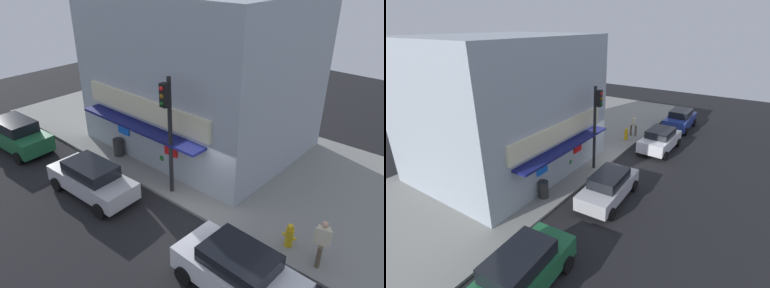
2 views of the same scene
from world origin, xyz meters
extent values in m
plane|color=black|center=(0.00, 0.00, 0.00)|extent=(49.00, 49.00, 0.00)
cube|color=gray|center=(0.00, 5.04, 0.07)|extent=(32.67, 10.07, 0.13)
cube|color=#9EA8B2|center=(-3.96, 5.26, 4.09)|extent=(10.41, 7.87, 7.91)
cube|color=beige|center=(-3.96, 1.25, 3.18)|extent=(7.91, 0.16, 1.00)
cube|color=navy|center=(-3.96, 0.90, 2.38)|extent=(7.49, 0.90, 0.12)
cube|color=blue|center=(-5.64, 1.27, 1.63)|extent=(0.80, 0.08, 0.58)
cube|color=red|center=(-2.28, 1.27, 1.61)|extent=(0.75, 0.08, 0.55)
cylinder|color=black|center=(-1.54, 0.53, 2.73)|extent=(0.18, 0.18, 5.19)
cube|color=black|center=(-1.54, 0.28, 4.65)|extent=(0.32, 0.28, 0.95)
sphere|color=red|center=(-1.54, 0.13, 4.95)|extent=(0.18, 0.18, 0.18)
sphere|color=brown|center=(-1.54, 0.13, 4.65)|extent=(0.18, 0.18, 0.18)
sphere|color=#0F4C19|center=(-1.54, 0.13, 4.35)|extent=(0.18, 0.18, 0.18)
cylinder|color=gold|center=(4.01, 0.85, 0.51)|extent=(0.28, 0.28, 0.74)
sphere|color=gold|center=(4.01, 0.85, 0.96)|extent=(0.24, 0.24, 0.24)
cylinder|color=gold|center=(3.81, 0.85, 0.54)|extent=(0.12, 0.10, 0.10)
cylinder|color=gold|center=(4.21, 0.85, 0.54)|extent=(0.12, 0.10, 0.10)
cylinder|color=#2D2D2D|center=(-5.89, 1.03, 0.60)|extent=(0.52, 0.52, 0.92)
cylinder|color=brown|center=(5.23, 0.56, 0.57)|extent=(0.20, 0.20, 0.87)
cylinder|color=brown|center=(5.12, 0.92, 0.57)|extent=(0.20, 0.20, 0.87)
cube|color=beige|center=(5.18, 0.74, 1.32)|extent=(0.45, 0.35, 0.64)
sphere|color=tan|center=(5.18, 0.74, 1.78)|extent=(0.22, 0.22, 0.22)
cylinder|color=beige|center=(5.38, 0.80, 1.29)|extent=(0.13, 0.13, 0.58)
cylinder|color=beige|center=(4.97, 0.68, 1.29)|extent=(0.13, 0.13, 0.58)
cylinder|color=gray|center=(-2.97, 1.68, 0.36)|extent=(0.47, 0.47, 0.44)
sphere|color=#1E6628|center=(-2.97, 1.68, 0.91)|extent=(0.77, 0.77, 0.77)
cube|color=silver|center=(3.75, -1.92, 0.72)|extent=(4.13, 2.02, 0.80)
cube|color=black|center=(3.75, -1.92, 1.37)|extent=(2.25, 1.66, 0.50)
cylinder|color=black|center=(2.36, -0.93, 0.32)|extent=(0.65, 0.24, 0.64)
cylinder|color=black|center=(2.30, -2.82, 0.32)|extent=(0.65, 0.24, 0.64)
cube|color=#B7B7BC|center=(-4.04, -1.83, 0.68)|extent=(4.37, 1.88, 0.72)
cube|color=black|center=(-4.04, -1.83, 1.30)|extent=(2.38, 1.53, 0.53)
cylinder|color=black|center=(-2.57, -0.92, 0.32)|extent=(0.65, 0.25, 0.64)
cylinder|color=black|center=(-2.50, -2.62, 0.32)|extent=(0.65, 0.25, 0.64)
cylinder|color=black|center=(-5.58, -1.04, 0.32)|extent=(0.65, 0.25, 0.64)
cylinder|color=black|center=(-5.51, -2.75, 0.32)|extent=(0.65, 0.25, 0.64)
cube|color=#1E6038|center=(-10.75, -1.99, 0.73)|extent=(4.56, 2.02, 0.81)
cube|color=black|center=(-10.75, -1.99, 1.42)|extent=(2.49, 1.62, 0.58)
cylinder|color=black|center=(-9.24, -1.02, 0.32)|extent=(0.65, 0.26, 0.64)
cylinder|color=black|center=(-9.14, -2.78, 0.32)|extent=(0.65, 0.26, 0.64)
cylinder|color=black|center=(-12.36, -1.20, 0.32)|extent=(0.65, 0.26, 0.64)
camera|label=1|loc=(8.18, -8.98, 9.38)|focal=34.40mm
camera|label=2|loc=(-15.76, -7.59, 8.59)|focal=27.00mm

